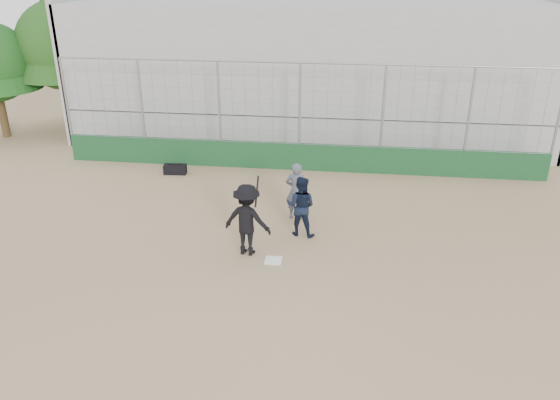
# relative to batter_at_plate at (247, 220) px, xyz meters

# --- Properties ---
(ground) EXTENTS (90.00, 90.00, 0.00)m
(ground) POSITION_rel_batter_at_plate_xyz_m (0.75, -0.35, -1.00)
(ground) COLOR #7D6244
(ground) RESTS_ON ground
(home_plate) EXTENTS (0.44, 0.44, 0.02)m
(home_plate) POSITION_rel_batter_at_plate_xyz_m (0.75, -0.35, -0.99)
(home_plate) COLOR white
(home_plate) RESTS_ON ground
(backstop) EXTENTS (18.10, 0.25, 4.04)m
(backstop) POSITION_rel_batter_at_plate_xyz_m (0.75, 6.65, -0.04)
(backstop) COLOR #123A1C
(backstop) RESTS_ON ground
(bleachers) EXTENTS (20.25, 6.70, 6.98)m
(bleachers) POSITION_rel_batter_at_plate_xyz_m (0.75, 11.60, 1.93)
(bleachers) COLOR gray
(bleachers) RESTS_ON ground
(tree_left) EXTENTS (4.48, 4.48, 7.00)m
(tree_left) POSITION_rel_batter_at_plate_xyz_m (-10.25, 10.65, 3.39)
(tree_left) COLOR #3B2515
(tree_left) RESTS_ON ground
(batter_at_plate) EXTENTS (1.41, 0.97, 2.12)m
(batter_at_plate) POSITION_rel_batter_at_plate_xyz_m (0.00, 0.00, 0.00)
(batter_at_plate) COLOR black
(batter_at_plate) RESTS_ON ground
(catcher_crouched) EXTENTS (1.01, 0.86, 1.21)m
(catcher_crouched) POSITION_rel_batter_at_plate_xyz_m (1.31, 1.23, -0.39)
(catcher_crouched) COLOR black
(catcher_crouched) RESTS_ON ground
(umpire) EXTENTS (0.68, 0.47, 1.63)m
(umpire) POSITION_rel_batter_at_plate_xyz_m (1.07, 2.34, -0.18)
(umpire) COLOR #4A4F5D
(umpire) RESTS_ON ground
(equipment_bag) EXTENTS (0.85, 0.42, 0.39)m
(equipment_bag) POSITION_rel_batter_at_plate_xyz_m (-3.78, 5.57, -0.82)
(equipment_bag) COLOR black
(equipment_bag) RESTS_ON ground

